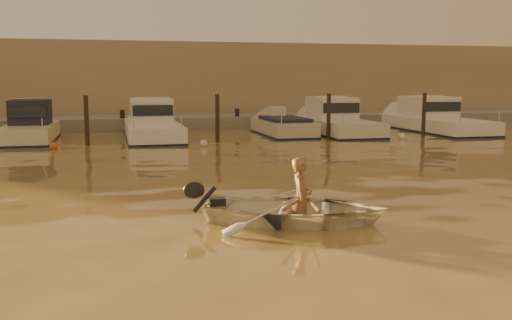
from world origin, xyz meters
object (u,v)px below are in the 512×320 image
object	(u,v)px
moored_boat_2	(152,124)
moored_boat_4	(336,121)
moored_boat_3	(283,130)
moored_boat_1	(30,127)
moored_boat_5	(435,119)
person	(301,198)
waterfront_building	(183,83)
dinghy	(296,210)

from	to	relation	value
moored_boat_2	moored_boat_4	xyz separation A→B (m)	(8.83, 0.00, 0.00)
moored_boat_3	moored_boat_2	bearing A→B (deg)	180.00
moored_boat_1	moored_boat_4	size ratio (longest dim) A/B	0.83
moored_boat_5	moored_boat_2	bearing A→B (deg)	180.00
person	waterfront_building	xyz separation A→B (m)	(1.17, 27.12, 1.95)
person	moored_boat_4	world-z (taller)	moored_boat_4
dinghy	moored_boat_2	xyz separation A→B (m)	(-1.51, 16.08, 0.40)
moored_boat_1	moored_boat_4	bearing A→B (deg)	0.00
moored_boat_2	moored_boat_4	size ratio (longest dim) A/B	1.05
moored_boat_1	moored_boat_5	distance (m)	19.40
person	waterfront_building	world-z (taller)	waterfront_building
person	moored_boat_2	distance (m)	16.20
moored_boat_2	moored_boat_5	bearing A→B (deg)	0.00
moored_boat_2	moored_boat_5	world-z (taller)	same
moored_boat_3	moored_boat_4	xyz separation A→B (m)	(2.71, 0.00, 0.40)
dinghy	moored_boat_4	distance (m)	17.68
dinghy	moored_boat_4	bearing A→B (deg)	-2.18
dinghy	moored_boat_3	world-z (taller)	moored_boat_3
moored_boat_2	moored_boat_3	world-z (taller)	moored_boat_2
moored_boat_4	moored_boat_5	xyz separation A→B (m)	(5.39, 0.00, 0.00)
moored_boat_4	moored_boat_5	distance (m)	5.39
moored_boat_3	moored_boat_1	bearing A→B (deg)	180.00
moored_boat_2	moored_boat_3	distance (m)	6.14
moored_boat_4	moored_boat_5	world-z (taller)	same
person	moored_boat_5	size ratio (longest dim) A/B	0.18
person	moored_boat_1	world-z (taller)	moored_boat_1
person	moored_boat_4	bearing A→B (deg)	-1.86
moored_boat_2	moored_boat_5	distance (m)	14.23
moored_boat_2	waterfront_building	bearing A→B (deg)	75.87
waterfront_building	moored_boat_1	bearing A→B (deg)	-125.83
moored_boat_3	moored_boat_5	world-z (taller)	moored_boat_5
moored_boat_1	moored_boat_3	bearing A→B (deg)	0.00
dinghy	moored_boat_5	bearing A→B (deg)	-16.03
moored_boat_1	moored_boat_4	distance (m)	14.01
moored_boat_4	moored_boat_5	size ratio (longest dim) A/B	0.88
moored_boat_3	moored_boat_5	distance (m)	8.11
moored_boat_1	moored_boat_3	xyz separation A→B (m)	(11.30, 0.00, -0.40)
moored_boat_5	moored_boat_1	bearing A→B (deg)	180.00
moored_boat_1	moored_boat_2	distance (m)	5.17
person	moored_boat_4	xyz separation A→B (m)	(7.23, 16.12, 0.17)
dinghy	moored_boat_3	bearing A→B (deg)	6.29
moored_boat_4	moored_boat_5	bearing A→B (deg)	0.00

